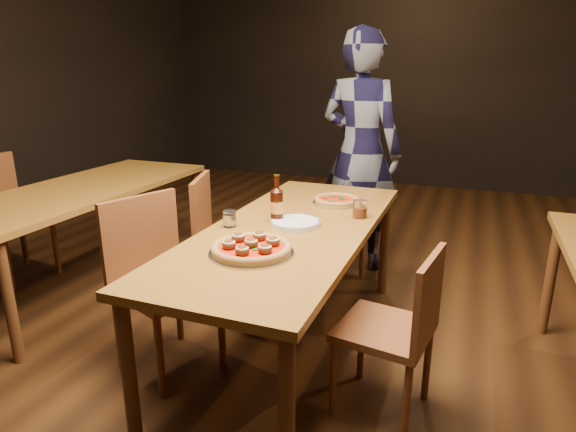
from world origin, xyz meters
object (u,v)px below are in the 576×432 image
(pizza_meatball, at_px, (251,248))
(plate_stack, at_px, (295,223))
(pizza_margherita, at_px, (336,200))
(diner, at_px, (360,152))
(table_main, at_px, (291,239))
(chair_main_sw, at_px, (234,242))
(chair_main_nw, at_px, (167,285))
(chair_end, at_px, (351,218))
(beer_bottle, at_px, (277,206))
(chair_main_e, at_px, (384,328))
(water_glass, at_px, (230,219))
(table_left, at_px, (83,197))
(amber_glass, at_px, (360,209))
(chair_nbr_left, at_px, (10,217))

(pizza_meatball, distance_m, plate_stack, 0.46)
(pizza_margherita, xyz_separation_m, diner, (-0.07, 0.92, 0.16))
(table_main, relative_size, chair_main_sw, 2.12)
(chair_main_nw, bearing_deg, diner, 3.07)
(chair_end, bearing_deg, chair_main_nw, -99.94)
(table_main, xyz_separation_m, pizza_margherita, (0.10, 0.53, 0.09))
(chair_main_nw, height_order, pizza_meatball, chair_main_nw)
(table_main, distance_m, beer_bottle, 0.20)
(chair_main_nw, xyz_separation_m, chair_main_e, (1.11, 0.07, -0.06))
(chair_main_nw, relative_size, pizza_meatball, 2.49)
(chair_main_e, xyz_separation_m, water_glass, (-0.86, 0.17, 0.37))
(table_left, relative_size, chair_main_nw, 2.09)
(chair_end, relative_size, amber_glass, 8.43)
(beer_bottle, bearing_deg, water_glass, -141.08)
(beer_bottle, bearing_deg, diner, 84.77)
(chair_main_sw, relative_size, plate_stack, 3.52)
(chair_end, xyz_separation_m, amber_glass, (0.29, -1.02, 0.38))
(chair_end, height_order, pizza_meatball, chair_end)
(table_main, height_order, plate_stack, plate_stack)
(chair_main_nw, height_order, chair_end, chair_main_nw)
(pizza_margherita, relative_size, beer_bottle, 1.15)
(pizza_margherita, bearing_deg, chair_nbr_left, -172.19)
(pizza_margherita, height_order, diner, diner)
(chair_end, bearing_deg, pizza_meatball, -82.68)
(beer_bottle, bearing_deg, table_main, -21.68)
(chair_main_nw, height_order, amber_glass, chair_main_nw)
(chair_end, xyz_separation_m, chair_nbr_left, (-2.33, -1.11, 0.07))
(amber_glass, xyz_separation_m, diner, (-0.27, 1.16, 0.13))
(table_main, xyz_separation_m, chair_main_e, (0.56, -0.30, -0.26))
(chair_main_sw, relative_size, chair_main_e, 1.12)
(amber_glass, bearing_deg, beer_bottle, -148.53)
(table_main, distance_m, plate_stack, 0.09)
(table_left, relative_size, diner, 1.08)
(chair_main_nw, relative_size, diner, 0.52)
(pizza_margherita, bearing_deg, beer_bottle, -112.00)
(chair_main_sw, distance_m, pizza_margherita, 0.72)
(water_glass, xyz_separation_m, amber_glass, (0.60, 0.41, 0.01))
(table_left, distance_m, beer_bottle, 1.63)
(table_main, bearing_deg, pizza_meatball, -93.72)
(table_main, height_order, table_left, same)
(chair_nbr_left, distance_m, diner, 2.70)
(amber_glass, distance_m, diner, 1.20)
(chair_end, distance_m, plate_stack, 1.33)
(water_glass, bearing_deg, table_main, 22.19)
(chair_main_sw, xyz_separation_m, diner, (0.56, 1.09, 0.45))
(pizza_meatball, bearing_deg, amber_glass, 65.41)
(chair_main_e, height_order, pizza_meatball, chair_main_e)
(chair_main_nw, bearing_deg, water_glass, -24.73)
(chair_end, bearing_deg, diner, 90.31)
(table_left, bearing_deg, water_glass, -16.79)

